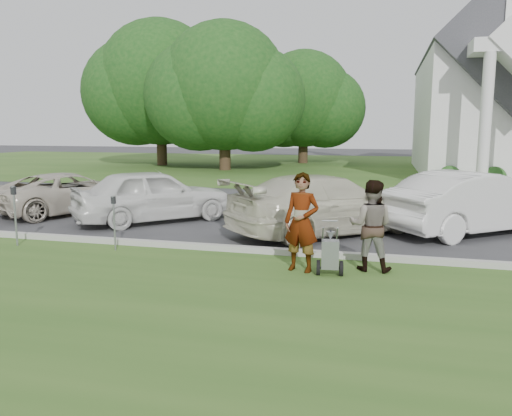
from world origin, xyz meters
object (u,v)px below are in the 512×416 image
at_px(church, 503,74).
at_px(striping_cart, 330,255).
at_px(parking_meter_near, 114,216).
at_px(tree_back, 304,103).
at_px(car_a, 70,193).
at_px(car_c, 325,204).
at_px(person_right, 371,226).
at_px(tree_far, 160,89).
at_px(person_left, 302,223).
at_px(tree_left, 224,93).
at_px(car_b, 153,195).
at_px(car_d, 474,203).
at_px(parking_meter_far, 15,208).

height_order(church, striping_cart, church).
height_order(striping_cart, parking_meter_near, parking_meter_near).
xyz_separation_m(tree_back, striping_cart, (5.51, -30.72, -4.33)).
bearing_deg(car_a, car_c, -161.72).
distance_m(person_right, car_a, 10.89).
distance_m(striping_cart, parking_meter_near, 5.04).
xyz_separation_m(tree_far, person_right, (16.23, -25.19, -4.80)).
bearing_deg(person_left, car_a, 163.21).
bearing_deg(tree_back, parking_meter_near, -88.98).
bearing_deg(car_a, tree_left, -62.12).
xyz_separation_m(striping_cart, person_right, (0.72, 0.53, 0.50)).
xyz_separation_m(parking_meter_near, car_b, (-0.78, 3.60, -0.00)).
bearing_deg(person_right, car_c, -64.91).
height_order(tree_back, person_left, tree_back).
bearing_deg(car_b, church, -79.73).
relative_size(church, tree_far, 2.07).
height_order(tree_far, car_d, tree_far).
relative_size(church, car_a, 5.01).
relative_size(church, tree_back, 2.51).
bearing_deg(tree_back, striping_cart, -79.84).
relative_size(car_a, car_d, 0.95).
distance_m(tree_back, striping_cart, 31.51).
distance_m(parking_meter_far, car_d, 11.59).
bearing_deg(person_right, parking_meter_far, 3.96).
relative_size(tree_far, person_left, 6.02).
xyz_separation_m(person_right, car_b, (-6.48, 3.78, -0.09)).
distance_m(tree_far, parking_meter_near, 27.58).
distance_m(tree_left, parking_meter_far, 22.66).
xyz_separation_m(parking_meter_far, car_b, (1.73, 3.77, -0.11)).
distance_m(striping_cart, parking_meter_far, 7.52).
bearing_deg(car_c, car_a, 37.63).
distance_m(striping_cart, car_a, 10.49).
relative_size(tree_left, striping_cart, 10.27).
bearing_deg(car_b, car_d, -132.18).
xyz_separation_m(church, tree_back, (-13.01, 6.87, -1.21)).
height_order(tree_left, parking_meter_near, tree_left).
bearing_deg(car_b, person_right, -165.81).
distance_m(parking_meter_near, car_d, 9.23).
height_order(tree_far, tree_back, tree_far).
height_order(person_right, car_b, person_right).
distance_m(person_right, parking_meter_near, 5.70).
bearing_deg(striping_cart, car_c, 90.61).
bearing_deg(striping_cart, parking_meter_far, 168.36).
xyz_separation_m(person_right, car_c, (-1.26, 3.28, -0.10)).
relative_size(church, car_c, 4.42).
bearing_deg(parking_meter_near, tree_back, 91.02).
distance_m(tree_left, car_c, 21.36).
xyz_separation_m(tree_far, parking_meter_far, (8.02, -25.18, -4.78)).
bearing_deg(car_b, tree_back, -46.10).
xyz_separation_m(church, car_c, (-8.05, -20.03, -5.15)).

